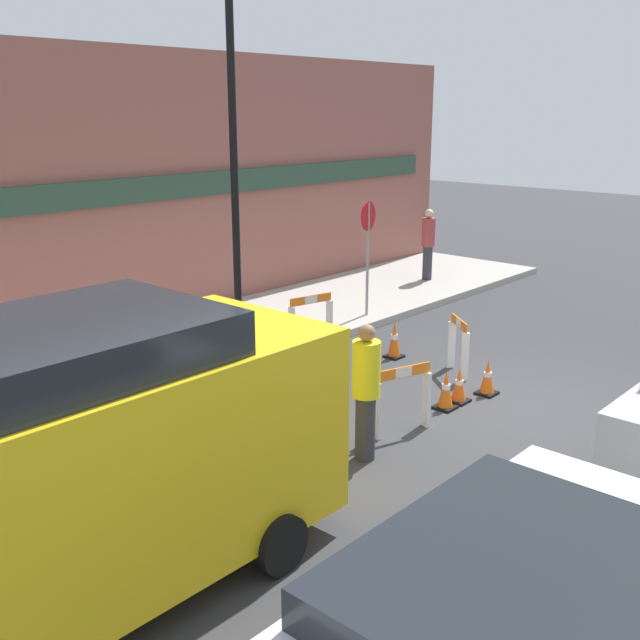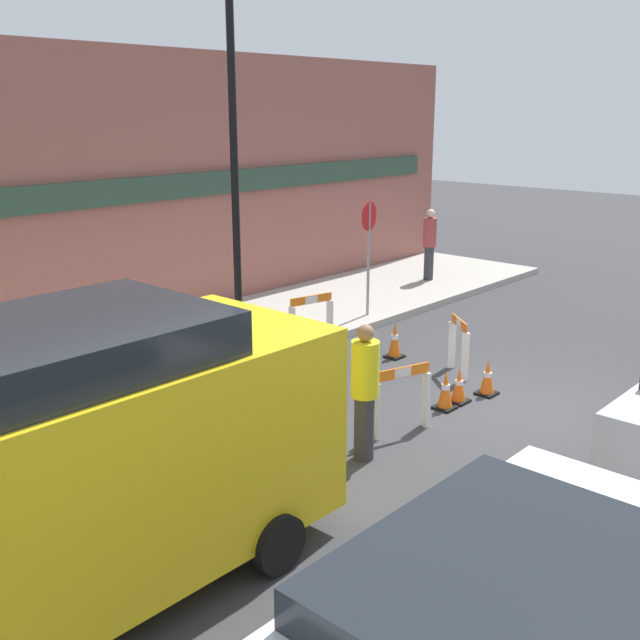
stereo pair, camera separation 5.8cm
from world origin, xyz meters
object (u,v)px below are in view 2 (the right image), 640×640
(streetlamp_post, at_px, (233,114))
(person_pedestrian, at_px, (430,242))
(work_van, at_px, (53,462))
(person_worker, at_px, (365,388))
(stop_sign, at_px, (369,240))

(streetlamp_post, distance_m, person_pedestrian, 7.92)
(person_pedestrian, xyz_separation_m, work_van, (-12.79, -4.83, 0.31))
(person_worker, height_order, person_pedestrian, person_pedestrian)
(streetlamp_post, xyz_separation_m, stop_sign, (3.57, -0.02, -2.51))
(streetlamp_post, height_order, work_van, streetlamp_post)
(person_worker, relative_size, person_pedestrian, 1.01)
(person_worker, relative_size, work_van, 0.34)
(streetlamp_post, distance_m, person_worker, 5.39)
(work_van, bearing_deg, person_worker, -1.69)
(stop_sign, bearing_deg, person_worker, 28.39)
(work_van, bearing_deg, person_pedestrian, 20.68)
(person_pedestrian, height_order, work_van, work_van)
(streetlamp_post, relative_size, person_worker, 3.62)
(streetlamp_post, distance_m, work_van, 7.37)
(person_worker, xyz_separation_m, person_pedestrian, (8.69, 4.95, 0.15))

